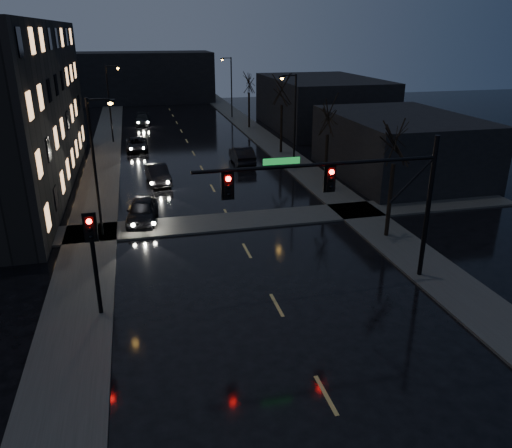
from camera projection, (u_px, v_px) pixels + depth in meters
ground at (350, 439)px, 14.80m from camera, size 160.00×160.00×0.00m
sidewalk_left at (103, 165)px, 44.60m from camera, size 3.00×140.00×0.12m
sidewalk_right at (285, 155)px, 48.34m from camera, size 3.00×140.00×0.12m
sidewalk_cross at (231, 221)px, 31.53m from camera, size 40.00×3.00×0.12m
commercial_right_near at (399, 146)px, 40.85m from camera, size 10.00×14.00×5.00m
commercial_right_far at (321, 103)px, 60.92m from camera, size 12.00×18.00×6.00m
far_block at (145, 77)px, 83.31m from camera, size 22.00×10.00×8.00m
signal_mast at (356, 187)px, 22.03m from camera, size 11.11×0.41×7.00m
signal_pole_left at (93, 250)px, 20.20m from camera, size 0.35×0.41×4.53m
tree_near at (397, 131)px, 27.07m from camera, size 3.52×3.52×8.08m
tree_mid_a at (329, 111)px, 36.27m from camera, size 3.30×3.30×7.58m
tree_mid_b at (282, 84)px, 46.85m from camera, size 3.74×3.74×8.59m
tree_far at (249, 77)px, 59.73m from camera, size 3.43×3.43×7.88m
streetlight_l_near at (98, 157)px, 27.70m from camera, size 1.53×0.28×8.00m
streetlight_l_far at (111, 97)px, 52.15m from camera, size 1.53×0.28×8.00m
streetlight_r_mid at (293, 114)px, 41.90m from camera, size 1.53×0.28×8.00m
streetlight_r_far at (230, 82)px, 67.26m from camera, size 1.53×0.28×8.00m
oncoming_car_a at (142, 211)px, 31.39m from camera, size 2.31×4.55×1.49m
oncoming_car_b at (158, 174)px, 39.38m from camera, size 1.96×4.46×1.42m
oncoming_car_c at (137, 144)px, 50.26m from camera, size 2.12×4.58×1.27m
oncoming_car_d at (142, 119)px, 63.94m from camera, size 2.18×4.71×1.33m
lead_car at (242, 155)px, 45.14m from camera, size 1.73×4.80×1.57m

